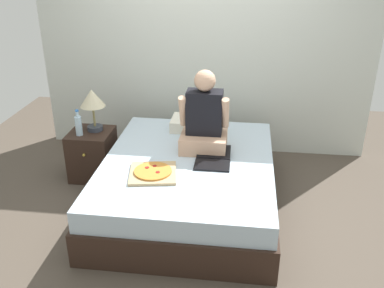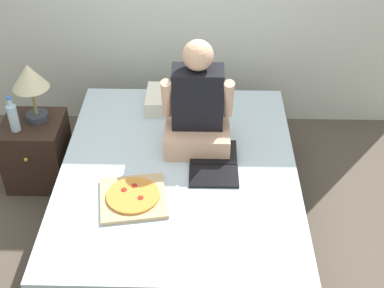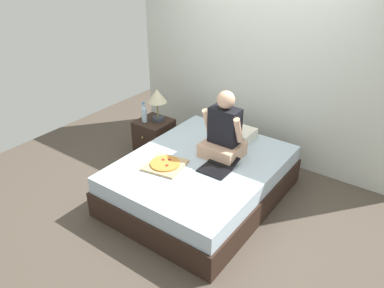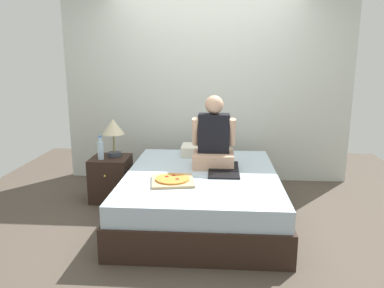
{
  "view_description": "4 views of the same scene",
  "coord_description": "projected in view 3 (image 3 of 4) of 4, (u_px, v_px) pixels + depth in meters",
  "views": [
    {
      "loc": [
        0.49,
        -3.5,
        2.31
      ],
      "look_at": [
        0.07,
        -0.24,
        0.77
      ],
      "focal_mm": 40.0,
      "sensor_mm": 36.0,
      "label": 1
    },
    {
      "loc": [
        0.15,
        -2.73,
        2.75
      ],
      "look_at": [
        0.09,
        -0.13,
        0.79
      ],
      "focal_mm": 50.0,
      "sensor_mm": 36.0,
      "label": 2
    },
    {
      "loc": [
        2.02,
        -2.98,
        2.7
      ],
      "look_at": [
        -0.12,
        -0.02,
        0.69
      ],
      "focal_mm": 35.0,
      "sensor_mm": 36.0,
      "label": 3
    },
    {
      "loc": [
        0.17,
        -3.74,
        1.67
      ],
      "look_at": [
        -0.1,
        -0.05,
        0.82
      ],
      "focal_mm": 35.0,
      "sensor_mm": 36.0,
      "label": 4
    }
  ],
  "objects": [
    {
      "name": "pillow",
      "position": [
        233.0,
        132.0,
        4.72
      ],
      "size": [
        0.52,
        0.34,
        0.12
      ],
      "primitive_type": "cube",
      "color": "silver",
      "rests_on": "bed"
    },
    {
      "name": "water_bottle",
      "position": [
        144.0,
        114.0,
        5.02
      ],
      "size": [
        0.07,
        0.07,
        0.28
      ],
      "color": "silver",
      "rests_on": "nightstand_left"
    },
    {
      "name": "bed",
      "position": [
        201.0,
        180.0,
        4.34
      ],
      "size": [
        1.61,
        2.02,
        0.5
      ],
      "color": "black",
      "rests_on": "ground"
    },
    {
      "name": "laptop",
      "position": [
        217.0,
        167.0,
        4.07
      ],
      "size": [
        0.32,
        0.42,
        0.07
      ],
      "color": "black",
      "rests_on": "bed"
    },
    {
      "name": "person_seated",
      "position": [
        224.0,
        133.0,
        4.21
      ],
      "size": [
        0.47,
        0.4,
        0.78
      ],
      "color": "tan",
      "rests_on": "bed"
    },
    {
      "name": "wall_back",
      "position": [
        262.0,
        67.0,
        4.83
      ],
      "size": [
        3.84,
        0.12,
        2.5
      ],
      "primitive_type": "cube",
      "color": "silver",
      "rests_on": "ground"
    },
    {
      "name": "ground_plane",
      "position": [
        201.0,
        197.0,
        4.46
      ],
      "size": [
        5.84,
        5.84,
        0.0
      ],
      "primitive_type": "plane",
      "color": "#4C4238"
    },
    {
      "name": "nightstand_left",
      "position": [
        154.0,
        138.0,
        5.22
      ],
      "size": [
        0.44,
        0.47,
        0.52
      ],
      "color": "black",
      "rests_on": "ground"
    },
    {
      "name": "lamp_on_left_nightstand",
      "position": [
        157.0,
        98.0,
        4.95
      ],
      "size": [
        0.26,
        0.26,
        0.45
      ],
      "color": "#333842",
      "rests_on": "nightstand_left"
    },
    {
      "name": "pizza_box",
      "position": [
        165.0,
        165.0,
        4.12
      ],
      "size": [
        0.46,
        0.46,
        0.04
      ],
      "color": "tan",
      "rests_on": "bed"
    }
  ]
}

